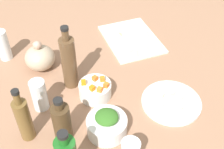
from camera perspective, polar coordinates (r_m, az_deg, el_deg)
The scene contains 30 objects.
tabletop at distance 123.48cm, azimuth 0.00°, elevation -2.22°, with size 190.00×190.00×3.00cm, color #996F54.
cutting_board at distance 146.40cm, azimuth 3.81°, elevation 6.95°, with size 32.17×24.48×1.00cm, color white.
plate_tofu at distance 116.55cm, azimuth 11.56°, elevation -5.33°, with size 23.38×23.38×1.20cm, color white.
bowl_greens at distance 103.54cm, azimuth -1.02°, elevation -10.04°, with size 14.33×14.33×6.44cm, color white.
bowl_carrots at distance 115.52cm, azimuth -3.33°, elevation -3.05°, with size 12.87×12.87×6.13cm, color white.
teapot at distance 130.50cm, azimuth -14.00°, elevation 3.29°, with size 15.15×13.01×14.02cm.
bottle_0 at distance 101.97cm, azimuth -16.96°, elevation -8.34°, with size 5.03×5.03×22.70cm.
bottle_1 at distance 100.03cm, azimuth -9.83°, elevation -9.15°, with size 6.28×6.28×18.82cm.
bottle_3 at distance 115.38cm, azimuth -8.48°, elevation 2.46°, with size 6.03×6.03×28.22cm.
drinking_glass_1 at distance 112.00cm, azimuth -14.10°, elevation -3.93°, with size 5.86×5.86×13.04cm, color white.
drinking_glass_2 at distance 139.61cm, azimuth -20.63°, elevation 5.41°, with size 5.66×5.66×14.46cm, color white.
carrot_cube_0 at distance 114.18cm, azimuth -1.91°, elevation -0.87°, with size 1.80×1.80×1.80cm, color orange.
carrot_cube_1 at distance 110.74cm, azimuth -3.94°, elevation -2.68°, with size 1.80×1.80×1.80cm, color orange.
carrot_cube_2 at distance 113.22cm, azimuth -5.63°, elevation -1.56°, with size 1.80×1.80×1.80cm, color orange.
carrot_cube_3 at distance 110.01cm, azimuth -2.42°, elevation -2.98°, with size 1.80×1.80×1.80cm, color orange.
carrot_cube_4 at distance 111.68cm, azimuth -1.15°, elevation -2.08°, with size 1.80×1.80×1.80cm, color orange.
carrot_cube_5 at distance 114.60cm, azimuth -3.39°, elevation -0.74°, with size 1.80×1.80×1.80cm, color orange.
chopped_greens_mound at distance 99.72cm, azimuth -1.05°, elevation -8.34°, with size 8.16×7.87×3.30cm, color #336922.
tofu_cube_0 at distance 112.90cm, azimuth 9.71°, elevation -5.72°, with size 2.20×2.20×2.20cm, color #F2E8CE.
tofu_cube_1 at distance 117.47cm, azimuth 11.51°, elevation -3.63°, with size 2.20×2.20×2.20cm, color #F6F4CB.
tofu_cube_2 at distance 116.89cm, azimuth 13.30°, elevation -4.30°, with size 2.20×2.20×2.20cm, color #EDECCD.
tofu_cube_3 at distance 113.05cm, azimuth 13.18°, elevation -6.32°, with size 2.20×2.20×2.20cm, color white.
tofu_cube_4 at distance 114.92cm, azimuth 11.29°, elevation -4.90°, with size 2.20×2.20×2.20cm, color white.
tofu_cube_5 at distance 115.95cm, azimuth 9.60°, elevation -4.06°, with size 2.20×2.20×2.20cm, color white.
dumpling_0 at distance 153.64cm, azimuth 3.75°, elevation 9.56°, with size 4.20×3.96×2.13cm, color beige.
dumpling_1 at distance 148.21cm, azimuth 6.60°, elevation 8.15°, with size 5.19×4.60×2.82cm, color beige.
dumpling_2 at distance 137.76cm, azimuth 6.72°, elevation 5.20°, with size 5.19×4.45×3.10cm, color beige.
dumpling_3 at distance 147.05cm, azimuth 1.08°, elevation 8.00°, with size 4.76×4.65×2.25cm, color beige.
dumpling_4 at distance 142.37cm, azimuth 1.73°, elevation 6.72°, with size 4.76×4.65×2.41cm, color beige.
dumpling_5 at distance 135.63cm, azimuth 4.50°, elevation 4.42°, with size 5.84×5.23×2.03cm, color beige.
Camera 1 is at (-79.90, 36.22, 88.41)cm, focal length 46.54 mm.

